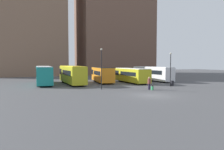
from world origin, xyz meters
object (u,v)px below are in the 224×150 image
object	(u,v)px
lamp_post_1	(101,65)
bus_4	(152,73)
bus_3	(131,75)
lamp_post_0	(170,66)
bus_0	(44,75)
bus_2	(102,74)
bus_1	(72,74)
trash_bin	(172,83)
traveler	(149,82)
suitcase	(152,88)

from	to	relation	value
lamp_post_1	bus_4	bearing A→B (deg)	35.13
bus_4	bus_3	bearing A→B (deg)	104.31
lamp_post_0	bus_3	bearing A→B (deg)	108.99
bus_3	lamp_post_1	size ratio (longest dim) A/B	1.70
bus_0	bus_2	size ratio (longest dim) A/B	1.17
bus_0	bus_2	world-z (taller)	bus_0
bus_1	trash_bin	world-z (taller)	bus_1
bus_2	bus_4	distance (m)	10.88
bus_2	bus_3	bearing A→B (deg)	-109.07
bus_3	trash_bin	world-z (taller)	bus_3
bus_0	lamp_post_0	world-z (taller)	lamp_post_0
bus_3	trash_bin	bearing A→B (deg)	-155.67
traveler	bus_0	bearing A→B (deg)	49.78
lamp_post_0	trash_bin	world-z (taller)	lamp_post_0
bus_2	bus_3	size ratio (longest dim) A/B	0.96
traveler	lamp_post_1	world-z (taller)	lamp_post_1
bus_1	suitcase	world-z (taller)	bus_1
bus_1	lamp_post_1	size ratio (longest dim) A/B	2.00
lamp_post_1	trash_bin	size ratio (longest dim) A/B	6.83
bus_4	traveler	world-z (taller)	bus_4
bus_4	bus_2	bearing A→B (deg)	83.09
traveler	bus_4	bearing A→B (deg)	-28.42
suitcase	lamp_post_1	xyz separation A→B (m)	(-6.42, 3.05, 3.15)
bus_1	traveler	distance (m)	14.94
bus_2	traveler	bearing A→B (deg)	-163.00
bus_3	suitcase	world-z (taller)	bus_3
bus_4	trash_bin	size ratio (longest dim) A/B	13.13
traveler	trash_bin	size ratio (longest dim) A/B	2.13
lamp_post_1	trash_bin	world-z (taller)	lamp_post_1
traveler	lamp_post_0	distance (m)	6.15
bus_1	suitcase	distance (m)	15.50
lamp_post_1	bus_1	bearing A→B (deg)	103.63
lamp_post_1	bus_3	bearing A→B (deg)	42.80
bus_2	lamp_post_0	size ratio (longest dim) A/B	1.76
bus_1	bus_3	bearing A→B (deg)	-100.00
bus_2	bus_3	world-z (taller)	bus_2
bus_1	suitcase	size ratio (longest dim) A/B	16.06
traveler	lamp_post_0	bearing A→B (deg)	-61.24
bus_0	bus_3	distance (m)	15.95
lamp_post_0	suitcase	bearing A→B (deg)	-150.64
bus_0	lamp_post_0	bearing A→B (deg)	-118.34
bus_3	bus_4	world-z (taller)	bus_4
bus_0	lamp_post_0	xyz separation A→B (m)	(18.57, -10.79, 1.46)
bus_1	bus_2	world-z (taller)	bus_1
bus_2	trash_bin	bearing A→B (deg)	-133.21
bus_1	traveler	size ratio (longest dim) A/B	6.43
bus_4	suitcase	xyz separation A→B (m)	(-8.05, -13.23, -1.35)
bus_1	bus_0	bearing A→B (deg)	77.29
bus_2	bus_0	bearing A→B (deg)	94.16
bus_1	lamp_post_1	bearing A→B (deg)	-167.89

